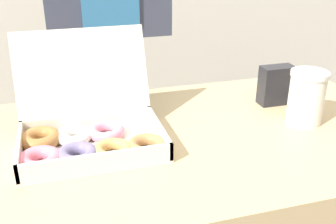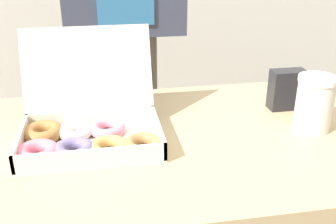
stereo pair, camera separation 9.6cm
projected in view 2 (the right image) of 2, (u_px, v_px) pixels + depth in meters
donut_box at (85, 130)px, 0.95m from camera, size 0.36×0.31×0.25m
coffee_cup at (314, 103)px, 1.00m from camera, size 0.10×0.10×0.14m
napkin_holder at (287, 90)px, 1.13m from camera, size 0.10×0.05×0.12m
person_customer at (124, 17)px, 1.39m from camera, size 0.41×0.23×1.64m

